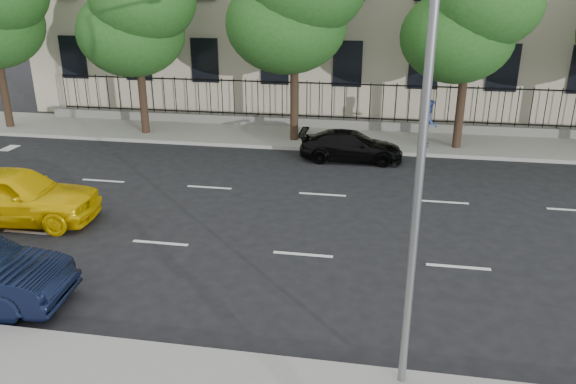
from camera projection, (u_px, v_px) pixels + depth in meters
The scene contains 10 objects.
ground at pixel (286, 305), 12.61m from camera, with size 120.00×120.00×0.00m, color black.
far_sidewalk at pixel (340, 138), 25.47m from camera, with size 60.00×4.00×0.15m, color gray.
lane_markings at pixel (314, 221), 16.98m from camera, with size 49.60×4.62×0.01m, color silver, non-canonical shape.
iron_fence at pixel (344, 117), 26.83m from camera, with size 30.00×0.50×2.20m.
street_light at pixel (424, 96), 8.74m from camera, with size 0.25×3.32×8.05m.
tree_b at pixel (137, 4), 24.27m from camera, with size 5.53×5.12×8.97m.
tree_d at pixel (472, 7), 22.02m from camera, with size 5.34×4.94×8.84m.
yellow_taxi at pixel (13, 195), 16.63m from camera, with size 2.01×5.00×1.70m, color #EDBF06.
black_sedan at pixel (351, 146), 22.45m from camera, with size 1.67×4.11×1.19m, color black.
pedestrian_far at pixel (428, 123), 23.77m from camera, with size 0.97×0.75×1.99m, color navy.
Camera 1 is at (1.91, -10.71, 6.87)m, focal length 35.00 mm.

